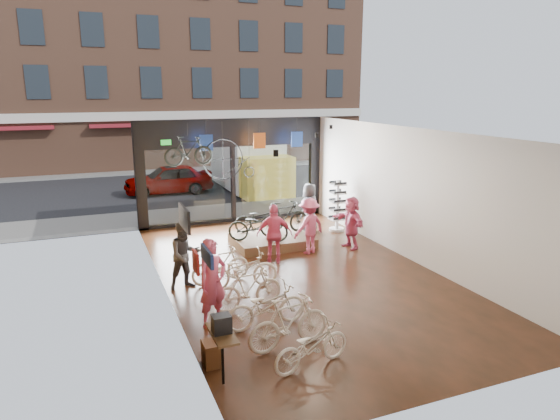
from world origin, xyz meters
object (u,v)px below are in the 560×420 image
customer_1 (185,255)px  customer_5 (351,222)px  floor_bike_1 (289,323)px  customer_2 (274,234)px  street_car (168,179)px  customer_0 (213,283)px  floor_bike_3 (248,288)px  display_bike_right (260,219)px  customer_3 (309,226)px  sunglasses_rack (337,206)px  customer_4 (309,208)px  display_bike_left (258,226)px  floor_bike_5 (221,265)px  hung_bike (188,151)px  floor_bike_4 (241,270)px  box_truck (252,163)px  floor_bike_0 (312,346)px  display_platform (272,241)px  floor_bike_2 (266,306)px  penny_farthing (231,160)px  display_bike_mid (284,218)px

customer_1 → customer_5: (5.42, 1.32, -0.04)m
floor_bike_1 → customer_2: customer_2 is taller
street_car → customer_0: (-1.43, -14.08, 0.24)m
floor_bike_3 → display_bike_right: display_bike_right is taller
customer_3 → sunglasses_rack: 2.69m
customer_4 → display_bike_left: bearing=-4.9°
floor_bike_1 → customer_1: customer_1 is taller
customer_4 → floor_bike_5: bearing=5.5°
customer_4 → customer_5: bearing=67.4°
sunglasses_rack → floor_bike_5: bearing=-134.2°
customer_4 → hung_bike: bearing=-43.5°
floor_bike_1 → sunglasses_rack: 8.34m
floor_bike_4 → box_truck: bearing=-14.7°
floor_bike_0 → display_bike_right: display_bike_right is taller
display_bike_left → customer_2: size_ratio=1.07×
floor_bike_4 → customer_2: bearing=-40.1°
floor_bike_5 → customer_0: customer_0 is taller
floor_bike_0 → display_bike_left: 6.71m
display_bike_right → customer_4: size_ratio=0.97×
display_bike_left → sunglasses_rack: (3.29, 1.08, 0.10)m
floor_bike_5 → display_platform: size_ratio=0.66×
street_car → customer_1: (-1.57, -11.86, 0.16)m
floor_bike_0 → floor_bike_5: 4.50m
floor_bike_1 → customer_0: bearing=29.1°
floor_bike_2 → box_truck: bearing=-20.0°
customer_2 → hung_bike: hung_bike is taller
display_platform → penny_farthing: 3.13m
floor_bike_2 → customer_4: bearing=-34.5°
floor_bike_1 → floor_bike_2: floor_bike_1 is taller
display_bike_left → customer_5: bearing=-78.6°
sunglasses_rack → customer_1: bearing=-138.2°
floor_bike_3 → customer_4: bearing=-43.9°
floor_bike_2 → customer_4: 7.26m
display_platform → sunglasses_rack: 2.90m
floor_bike_3 → customer_5: 5.34m
floor_bike_4 → display_bike_mid: size_ratio=1.02×
floor_bike_0 → floor_bike_2: (-0.21, 1.75, 0.05)m
display_platform → customer_1: 4.12m
box_truck → floor_bike_4: (-4.15, -11.39, -0.92)m
customer_0 → customer_2: bearing=26.4°
display_bike_right → customer_0: bearing=159.3°
penny_farthing → customer_1: bearing=-119.7°
box_truck → display_bike_right: (-2.37, -7.74, -0.66)m
floor_bike_1 → display_bike_right: bearing=-22.6°
display_bike_mid → hung_bike: (-2.67, 1.52, 2.09)m
customer_0 → penny_farthing: size_ratio=1.08×
customer_5 → floor_bike_3: bearing=-59.3°
street_car → customer_5: size_ratio=2.50×
hung_bike → street_car: bearing=-9.0°
floor_bike_5 → display_bike_left: display_bike_left is taller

